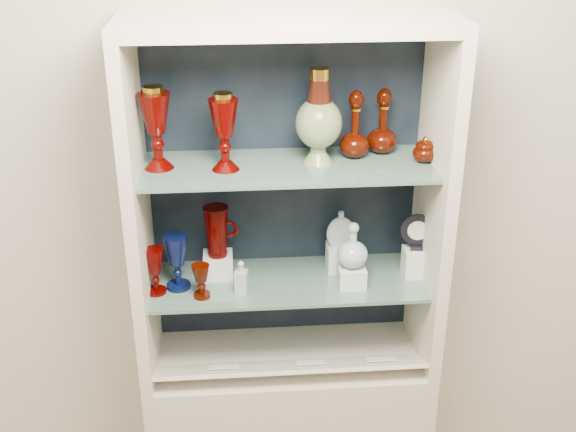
{
  "coord_description": "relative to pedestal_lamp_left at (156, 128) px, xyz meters",
  "views": [
    {
      "loc": [
        -0.17,
        -0.59,
        2.3
      ],
      "look_at": [
        0.0,
        1.53,
        1.3
      ],
      "focal_mm": 45.0,
      "sensor_mm": 36.0,
      "label": 1
    }
  ],
  "objects": [
    {
      "name": "cabinet_side_left",
      "position": [
        -0.08,
        -0.03,
        -0.28
      ],
      "size": [
        0.04,
        0.4,
        1.15
      ],
      "primitive_type": "cube",
      "color": "beige",
      "rests_on": "cabinet_base"
    },
    {
      "name": "label_card_1",
      "position": [
        0.18,
        -0.14,
        -0.81
      ],
      "size": [
        0.1,
        0.06,
        0.03
      ],
      "primitive_type": "cube",
      "rotation": [
        -0.44,
        0.0,
        0.0
      ],
      "color": "white",
      "rests_on": "label_ledge"
    },
    {
      "name": "wall_back",
      "position": [
        0.4,
        0.19,
        -0.2
      ],
      "size": [
        3.5,
        0.02,
        2.8
      ],
      "primitive_type": "cube",
      "color": "beige",
      "rests_on": "ground"
    },
    {
      "name": "pedestal_lamp_right",
      "position": [
        0.21,
        -0.03,
        -0.01
      ],
      "size": [
        0.1,
        0.1,
        0.24
      ],
      "primitive_type": null,
      "rotation": [
        0.0,
        0.0,
        0.11
      ],
      "color": "#480200",
      "rests_on": "shelf_upper"
    },
    {
      "name": "cabinet_top_cap",
      "position": [
        0.4,
        -0.03,
        0.32
      ],
      "size": [
        1.0,
        0.4,
        0.04
      ],
      "primitive_type": "cube",
      "color": "beige",
      "rests_on": "cabinet_side_left"
    },
    {
      "name": "riser_ruby_pitcher",
      "position": [
        0.17,
        0.04,
        -0.51
      ],
      "size": [
        0.1,
        0.1,
        0.08
      ],
      "primitive_type": "cube",
      "color": "silver",
      "rests_on": "shelf_lower"
    },
    {
      "name": "ruby_goblet_tall",
      "position": [
        -0.04,
        -0.06,
        -0.47
      ],
      "size": [
        0.08,
        0.08,
        0.16
      ],
      "primitive_type": null,
      "rotation": [
        0.0,
        0.0,
        -0.28
      ],
      "color": "#480200",
      "rests_on": "shelf_lower"
    },
    {
      "name": "lidded_bowl",
      "position": [
        0.84,
        -0.01,
        -0.09
      ],
      "size": [
        0.09,
        0.09,
        0.09
      ],
      "primitive_type": null,
      "rotation": [
        0.0,
        0.0,
        -0.22
      ],
      "color": "#3B0C01",
      "rests_on": "shelf_upper"
    },
    {
      "name": "riser_clear_round_decanter",
      "position": [
        0.62,
        -0.06,
        -0.52
      ],
      "size": [
        0.09,
        0.09,
        0.07
      ],
      "primitive_type": "cube",
      "color": "silver",
      "rests_on": "shelf_lower"
    },
    {
      "name": "label_card_2",
      "position": [
        0.71,
        -0.14,
        -0.81
      ],
      "size": [
        0.1,
        0.06,
        0.03
      ],
      "primitive_type": "cube",
      "rotation": [
        -0.44,
        0.0,
        0.0
      ],
      "color": "white",
      "rests_on": "label_ledge"
    },
    {
      "name": "riser_flat_flask",
      "position": [
        0.59,
        0.05,
        -0.51
      ],
      "size": [
        0.09,
        0.09,
        0.09
      ],
      "primitive_type": "cube",
      "color": "silver",
      "rests_on": "shelf_lower"
    },
    {
      "name": "ruby_pitcher",
      "position": [
        0.17,
        0.04,
        -0.38
      ],
      "size": [
        0.14,
        0.09,
        0.18
      ],
      "primitive_type": null,
      "rotation": [
        0.0,
        0.0,
        -0.07
      ],
      "color": "#480200",
      "rests_on": "riser_ruby_pitcher"
    },
    {
      "name": "riser_cameo_medallion",
      "position": [
        0.84,
        -0.01,
        -0.5
      ],
      "size": [
        0.08,
        0.08,
        0.1
      ],
      "primitive_type": "cube",
      "color": "silver",
      "rests_on": "shelf_lower"
    },
    {
      "name": "flat_flask",
      "position": [
        0.59,
        0.05,
        -0.39
      ],
      "size": [
        0.1,
        0.04,
        0.14
      ],
      "primitive_type": null,
      "rotation": [
        0.0,
        0.0,
        -0.02
      ],
      "color": "silver",
      "rests_on": "riser_flat_flask"
    },
    {
      "name": "ruby_goblet_small",
      "position": [
        0.12,
        -0.1,
        -0.49
      ],
      "size": [
        0.07,
        0.07,
        0.12
      ],
      "primitive_type": null,
      "rotation": [
        0.0,
        0.0,
        0.1
      ],
      "color": "#3B0C01",
      "rests_on": "shelf_lower"
    },
    {
      "name": "cobalt_goblet",
      "position": [
        0.04,
        -0.03,
        -0.45
      ],
      "size": [
        0.09,
        0.09,
        0.19
      ],
      "primitive_type": null,
      "rotation": [
        0.0,
        0.0,
        -0.15
      ],
      "color": "#08113E",
      "rests_on": "shelf_lower"
    },
    {
      "name": "cabinet_side_right",
      "position": [
        0.88,
        -0.03,
        -0.28
      ],
      "size": [
        0.04,
        0.4,
        1.15
      ],
      "primitive_type": "cube",
      "color": "beige",
      "rests_on": "cabinet_base"
    },
    {
      "name": "enamel_urn",
      "position": [
        0.5,
        0.01,
        0.02
      ],
      "size": [
        0.18,
        0.18,
        0.3
      ],
      "primitive_type": null,
      "rotation": [
        0.0,
        0.0,
        0.22
      ],
      "color": "#0C4716",
      "rests_on": "shelf_upper"
    },
    {
      "name": "shelf_upper",
      "position": [
        0.4,
        -0.01,
        -0.14
      ],
      "size": [
        0.92,
        0.34,
        0.01
      ],
      "primitive_type": "cube",
      "color": "slate",
      "rests_on": "cabinet_side_left"
    },
    {
      "name": "cabinet_back_panel",
      "position": [
        0.4,
        0.16,
        -0.28
      ],
      "size": [
        0.98,
        0.02,
        1.15
      ],
      "primitive_type": "cube",
      "color": "black",
      "rests_on": "cabinet_base"
    },
    {
      "name": "pedestal_lamp_left",
      "position": [
        0.0,
        0.0,
        0.0
      ],
      "size": [
        0.12,
        0.12,
        0.26
      ],
      "primitive_type": null,
      "rotation": [
        0.0,
        0.0,
        0.25
      ],
      "color": "#480200",
      "rests_on": "shelf_upper"
    },
    {
      "name": "cameo_medallion",
      "position": [
        0.84,
        -0.01,
        -0.38
      ],
      "size": [
        0.12,
        0.06,
        0.13
      ],
      "primitive_type": null,
      "rotation": [
        0.0,
        0.0,
        -0.16
      ],
      "color": "black",
      "rests_on": "riser_cameo_medallion"
    },
    {
      "name": "ruby_decanter_b",
      "position": [
        0.72,
        0.08,
        -0.02
      ],
      "size": [
        0.11,
        0.11,
        0.23
      ],
      "primitive_type": null,
      "rotation": [
        0.0,
        0.0,
        -0.17
      ],
      "color": "#3B0C01",
      "rests_on": "shelf_upper"
    },
    {
      "name": "clear_square_bottle",
      "position": [
        0.25,
        -0.08,
        -0.49
      ],
      "size": [
        0.05,
        0.05,
        0.12
      ],
      "primitive_type": null,
      "rotation": [
        0.0,
        0.0,
        -0.25
      ],
      "color": "#9FB3B9",
      "rests_on": "shelf_lower"
    },
    {
      "name": "clear_round_decanter",
      "position": [
        0.62,
        -0.06,
        -0.4
      ],
      "size": [
        0.11,
        0.11,
        0.15
      ],
      "primitive_type": null,
      "rotation": [
        0.0,
        0.0,
        0.1
      ],
      "color": "#9FB3B9",
      "rests_on": "riser_clear_round_decanter"
    },
    {
      "name": "ruby_decanter_a",
      "position": [
        0.63,
        0.05,
        -0.01
      ],
      "size": [
        0.13,
        0.13,
        0.25
      ],
      "primitive_type": null,
      "rotation": [
        0.0,
        0.0,
        -0.37
      ],
      "color": "#3B0C01",
      "rests_on": "shelf_upper"
    },
    {
      "name": "label_card_0",
      "position": [
        0.47,
        -0.14,
        -0.81
      ],
      "size": [
        0.1,
        0.06,
        0.03
      ],
      "primitive_type": "cube",
      "rotation": [
        -0.44,
        0.0,
        0.0
      ],
      "color": "white",
      "rests_on": "label_ledge"
    },
    {
      "name": "label_ledge",
      "position": [
        0.4,
        -0.14,
        -0.82
      ],
      "size": [
        0.92,
        0.17,
        0.09
      ],
      "primitive_type": "cube",
      "rotation": [
        -0.44,
        0.0,
        0.0
      ],
      "color": "beige",
      "rests_on": "cabinet_base"
    },
    {
      "name": "shelf_lower",
      "position": [
        0.4,
        -0.01,
        -0.56
      ],
      "size": [
        0.92,
        0.34,
        0.01
      ],
      "primitive_type": "cube",
      "color": "slate",
      "rests_on": "cabinet_side_left"
    }
  ]
}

